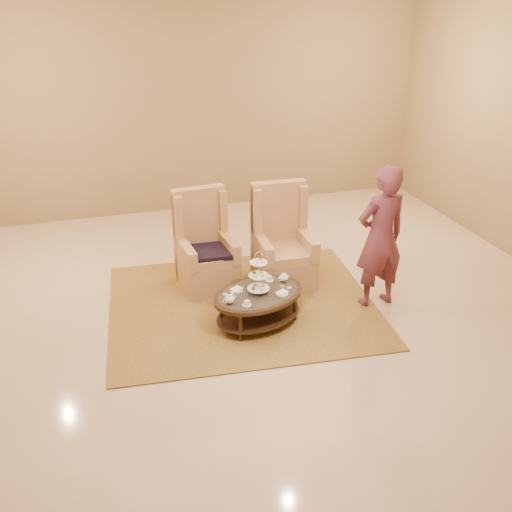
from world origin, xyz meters
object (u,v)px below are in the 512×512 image
object	(u,v)px
tea_table	(258,298)
armchair_left	(205,254)
person	(380,238)
armchair_right	(282,250)

from	to	relation	value
tea_table	armchair_left	distance (m)	1.20
person	armchair_left	bearing A→B (deg)	-36.90
person	armchair_right	bearing A→B (deg)	-50.98
armchair_left	armchair_right	distance (m)	1.00
tea_table	person	size ratio (longest dim) A/B	0.73
armchair_right	armchair_left	bearing A→B (deg)	169.71
tea_table	armchair_right	size ratio (longest dim) A/B	0.98
tea_table	person	distance (m)	1.61
armchair_left	armchair_right	size ratio (longest dim) A/B	0.96
armchair_right	tea_table	bearing A→B (deg)	-121.21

